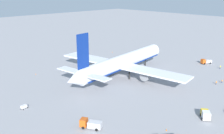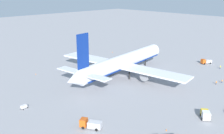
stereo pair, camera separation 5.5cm
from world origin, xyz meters
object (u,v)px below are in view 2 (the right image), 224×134
airliner (122,62)px  traffic_cone_2 (112,52)px  baggage_cart_0 (24,107)px  ground_worker_2 (220,67)px  service_truck_1 (206,61)px  traffic_cone_3 (70,60)px  ground_worker_1 (222,81)px  service_truck_2 (206,114)px  ground_worker_0 (216,83)px  traffic_cone_1 (36,74)px  service_truck_5 (91,124)px  traffic_cone_0 (166,130)px

airliner → traffic_cone_2: (28.99, 36.30, -6.42)m
baggage_cart_0 → traffic_cone_2: size_ratio=5.59×
ground_worker_2 → service_truck_1: bearing=70.0°
traffic_cone_2 → ground_worker_2: bearing=-76.1°
ground_worker_2 → traffic_cone_3: 82.94m
ground_worker_1 → service_truck_2: bearing=-164.2°
ground_worker_1 → ground_worker_2: ground_worker_2 is taller
ground_worker_0 → service_truck_1: bearing=33.8°
service_truck_2 → traffic_cone_1: bearing=102.5°
ground_worker_0 → ground_worker_2: (23.79, 8.65, 0.04)m
service_truck_1 → ground_worker_1: 30.27m
ground_worker_0 → traffic_cone_3: (-22.52, 77.45, -0.58)m
airliner → traffic_cone_3: 41.50m
service_truck_1 → service_truck_5: bearing=-174.8°
traffic_cone_1 → traffic_cone_3: bearing=20.7°
traffic_cone_2 → service_truck_1: bearing=-70.5°
traffic_cone_0 → traffic_cone_1: (-2.36, 73.77, 0.00)m
service_truck_5 → traffic_cone_3: (39.80, 67.34, -1.17)m
baggage_cart_0 → ground_worker_1: 83.29m
traffic_cone_1 → traffic_cone_3: size_ratio=1.00×
service_truck_5 → service_truck_2: bearing=-35.1°
ground_worker_0 → traffic_cone_1: (-49.66, 67.22, -0.58)m
service_truck_1 → baggage_cart_0: 99.59m
ground_worker_0 → ground_worker_1: 3.93m
airliner → ground_worker_0: bearing=-60.0°
traffic_cone_3 → ground_worker_0: bearing=-73.8°
service_truck_1 → traffic_cone_3: size_ratio=11.55×
traffic_cone_1 → traffic_cone_0: bearing=-88.2°
ground_worker_2 → traffic_cone_2: 66.06m
traffic_cone_2 → service_truck_2: bearing=-115.6°
service_truck_2 → traffic_cone_3: (9.71, 88.52, -1.23)m
ground_worker_0 → service_truck_2: bearing=-161.0°
ground_worker_0 → traffic_cone_0: 47.75m
ground_worker_0 → ground_worker_2: size_ratio=0.96×
service_truck_1 → ground_worker_2: service_truck_1 is taller
baggage_cart_0 → traffic_cone_3: 63.21m
service_truck_1 → traffic_cone_1: service_truck_1 is taller
airliner → traffic_cone_3: size_ratio=128.47×
airliner → ground_worker_0: (21.05, -36.48, -5.84)m
airliner → traffic_cone_0: airliner is taller
service_truck_5 → ground_worker_1: (66.16, -10.99, -0.63)m
service_truck_2 → airliner: bearing=76.8°
traffic_cone_0 → traffic_cone_3: (24.77, 84.00, 0.00)m
ground_worker_1 → traffic_cone_3: size_ratio=2.94×
service_truck_2 → baggage_cart_0: size_ratio=1.66×
ground_worker_2 → ground_worker_0: bearing=-160.0°
service_truck_5 → baggage_cart_0: 27.62m
ground_worker_0 → traffic_cone_0: (-47.29, -6.55, -0.58)m
airliner → ground_worker_0: size_ratio=42.00×
service_truck_1 → traffic_cone_3: 77.38m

